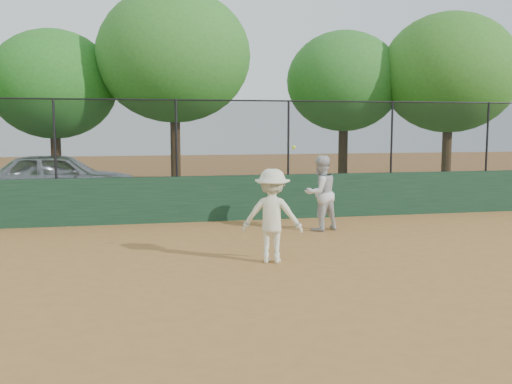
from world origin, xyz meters
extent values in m
plane|color=#A36B34|center=(0.00, 0.00, 0.00)|extent=(80.00, 80.00, 0.00)
cube|color=#1B3C25|center=(0.00, 6.00, 0.60)|extent=(26.00, 0.20, 1.20)
cube|color=#37561B|center=(0.00, 12.00, 0.00)|extent=(36.00, 12.00, 0.01)
imported|color=#AEB1B8|center=(-4.01, 10.58, 0.84)|extent=(4.96, 2.11, 1.67)
imported|color=silver|center=(2.79, 4.10, 0.91)|extent=(1.06, 0.94, 1.81)
imported|color=beige|center=(0.90, 1.20, 0.87)|extent=(1.27, 0.98, 1.74)
sphere|color=#A5CF2E|center=(1.23, 0.95, 2.14)|extent=(0.07, 0.07, 0.07)
cube|color=black|center=(0.00, 6.00, 2.20)|extent=(26.00, 0.02, 2.00)
cylinder|color=black|center=(0.00, 6.00, 3.18)|extent=(26.00, 0.04, 0.04)
cylinder|color=black|center=(-3.50, 6.00, 2.20)|extent=(0.06, 0.06, 2.00)
cylinder|color=black|center=(-0.50, 6.00, 2.20)|extent=(0.06, 0.06, 2.00)
cylinder|color=black|center=(2.50, 6.00, 2.20)|extent=(0.06, 0.06, 2.00)
cylinder|color=black|center=(5.50, 6.00, 2.20)|extent=(0.06, 0.06, 2.00)
cylinder|color=black|center=(8.50, 6.00, 2.20)|extent=(0.06, 0.06, 2.00)
cylinder|color=#462D18|center=(-4.30, 12.36, 1.13)|extent=(0.36, 0.36, 2.26)
ellipsoid|color=#23631C|center=(-4.30, 12.36, 3.96)|extent=(4.40, 4.00, 3.80)
cylinder|color=#482F1A|center=(-0.15, 11.52, 1.43)|extent=(0.36, 0.36, 2.86)
ellipsoid|color=#2B6520|center=(-0.15, 11.52, 4.93)|extent=(5.37, 4.88, 4.63)
cylinder|color=#392513|center=(6.33, 12.02, 1.25)|extent=(0.36, 0.36, 2.50)
ellipsoid|color=#27601F|center=(6.33, 12.02, 4.20)|extent=(4.41, 4.01, 3.81)
cylinder|color=#48301A|center=(9.92, 10.60, 1.24)|extent=(0.36, 0.36, 2.49)
ellipsoid|color=#2B601B|center=(9.92, 10.60, 4.46)|extent=(5.11, 4.64, 4.41)
camera|label=1|loc=(-1.56, -8.90, 2.53)|focal=40.00mm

